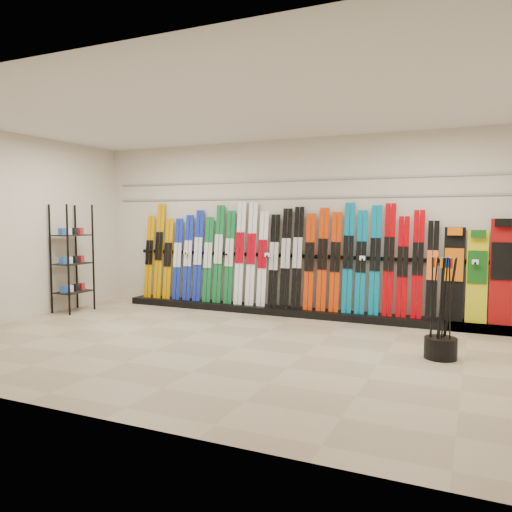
% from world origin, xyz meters
% --- Properties ---
extents(floor, '(8.00, 8.00, 0.00)m').
position_xyz_m(floor, '(0.00, 0.00, 0.00)').
color(floor, tan).
rests_on(floor, ground).
extents(back_wall, '(8.00, 0.00, 8.00)m').
position_xyz_m(back_wall, '(0.00, 2.50, 1.50)').
color(back_wall, beige).
rests_on(back_wall, floor).
extents(left_wall, '(0.00, 5.00, 5.00)m').
position_xyz_m(left_wall, '(-4.00, 0.00, 1.50)').
color(left_wall, beige).
rests_on(left_wall, floor).
extents(ceiling, '(8.00, 8.00, 0.00)m').
position_xyz_m(ceiling, '(0.00, 0.00, 3.00)').
color(ceiling, silver).
rests_on(ceiling, back_wall).
extents(ski_rack_base, '(8.00, 0.40, 0.12)m').
position_xyz_m(ski_rack_base, '(0.22, 2.28, 0.06)').
color(ski_rack_base, black).
rests_on(ski_rack_base, floor).
extents(skis, '(5.37, 0.23, 1.83)m').
position_xyz_m(skis, '(-0.44, 2.33, 0.95)').
color(skis, '#CC8700').
rests_on(skis, ski_rack_base).
extents(snowboards, '(1.56, 0.24, 1.58)m').
position_xyz_m(snowboards, '(3.10, 2.35, 0.85)').
color(snowboards, black).
rests_on(snowboards, ski_rack_base).
extents(accessory_rack, '(0.40, 0.60, 1.89)m').
position_xyz_m(accessory_rack, '(-3.75, 1.02, 0.94)').
color(accessory_rack, black).
rests_on(accessory_rack, floor).
extents(pole_bin, '(0.38, 0.38, 0.25)m').
position_xyz_m(pole_bin, '(2.41, 0.54, 0.12)').
color(pole_bin, black).
rests_on(pole_bin, floor).
extents(ski_poles, '(0.30, 0.24, 1.18)m').
position_xyz_m(ski_poles, '(2.41, 0.54, 0.61)').
color(ski_poles, black).
rests_on(ski_poles, pole_bin).
extents(slatwall_rail_0, '(7.60, 0.02, 0.03)m').
position_xyz_m(slatwall_rail_0, '(0.00, 2.48, 2.00)').
color(slatwall_rail_0, gray).
rests_on(slatwall_rail_0, back_wall).
extents(slatwall_rail_1, '(7.60, 0.02, 0.03)m').
position_xyz_m(slatwall_rail_1, '(0.00, 2.48, 2.30)').
color(slatwall_rail_1, gray).
rests_on(slatwall_rail_1, back_wall).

